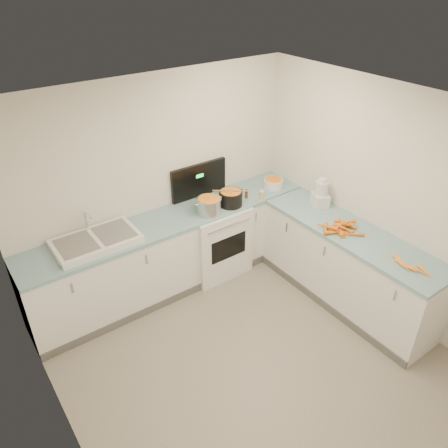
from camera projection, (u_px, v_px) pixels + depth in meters
floor at (264, 371)px, 4.30m from camera, size 3.50×4.00×0.00m
ceiling at (282, 126)px, 2.99m from camera, size 3.50×4.00×0.00m
wall_back at (157, 184)px, 5.02m from camera, size 3.50×0.00×2.50m
wall_left at (64, 370)px, 2.77m from camera, size 0.00×4.00×2.50m
wall_right at (400, 210)px, 4.51m from camera, size 0.00×4.00×2.50m
counter_back at (175, 251)px, 5.23m from camera, size 3.50×0.62×0.94m
counter_right at (346, 266)px, 4.98m from camera, size 0.62×2.20×0.94m
stove at (213, 237)px, 5.49m from camera, size 0.76×0.65×1.36m
sink at (96, 241)px, 4.51m from camera, size 0.86×0.52×0.31m
steel_pot at (209, 207)px, 5.03m from camera, size 0.36×0.36×0.21m
black_pot at (231, 199)px, 5.20m from camera, size 0.37×0.37×0.20m
wooden_spoon at (231, 191)px, 5.14m from camera, size 0.36×0.28×0.02m
mixing_bowl at (273, 183)px, 5.60m from camera, size 0.29×0.29×0.12m
extract_bottle at (246, 195)px, 5.36m from camera, size 0.04×0.04×0.09m
spice_jar at (262, 195)px, 5.34m from camera, size 0.06×0.06×0.10m
food_processor at (321, 194)px, 5.15m from camera, size 0.24×0.26×0.35m
carrot_pile at (339, 228)px, 4.73m from camera, size 0.45×0.47×0.09m
peeled_carrots at (411, 267)px, 4.17m from camera, size 0.19×0.43×0.04m
peelings at (72, 245)px, 4.38m from camera, size 0.20×0.26×0.01m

